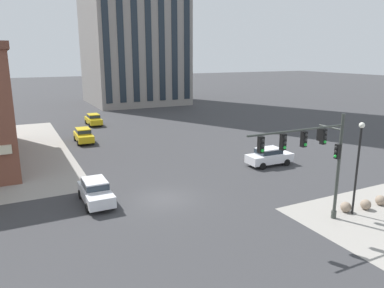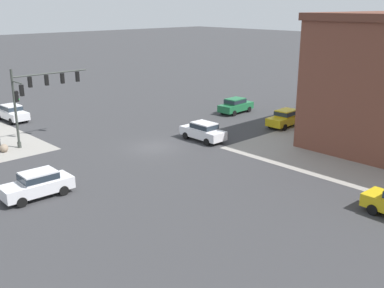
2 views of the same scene
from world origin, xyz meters
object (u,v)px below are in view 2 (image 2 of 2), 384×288
at_px(traffic_signal_main, 35,93).
at_px(car_parked_curb, 12,112).
at_px(bollard_sphere_curb_a, 4,148).
at_px(car_cross_westbound, 37,183).
at_px(car_main_northbound_near, 203,131).
at_px(car_main_northbound_far, 286,117).
at_px(car_cross_eastbound, 236,105).

xyz_separation_m(traffic_signal_main, car_parked_curb, (-1.77, -9.87, -3.62)).
bearing_deg(bollard_sphere_curb_a, car_parked_curb, -116.24).
bearing_deg(car_cross_westbound, traffic_signal_main, -115.84).
bearing_deg(bollard_sphere_curb_a, car_main_northbound_near, 148.24).
distance_m(car_main_northbound_near, car_main_northbound_far, 9.72).
relative_size(traffic_signal_main, car_cross_westbound, 1.58).
bearing_deg(car_main_northbound_far, car_main_northbound_near, -12.36).
xyz_separation_m(bollard_sphere_curb_a, car_main_northbound_far, (-23.89, 10.99, 0.57)).
height_order(bollard_sphere_curb_a, car_parked_curb, car_parked_curb).
height_order(car_cross_eastbound, car_parked_curb, same).
xyz_separation_m(bollard_sphere_curb_a, car_parked_curb, (-4.95, -10.04, 0.57)).
bearing_deg(bollard_sphere_curb_a, car_cross_westbound, 78.95).
relative_size(bollard_sphere_curb_a, car_main_northbound_far, 0.15).
bearing_deg(bollard_sphere_curb_a, car_cross_eastbound, 171.66).
distance_m(car_main_northbound_near, car_parked_curb, 21.17).
xyz_separation_m(traffic_signal_main, car_cross_westbound, (5.27, 10.89, -3.62)).
bearing_deg(car_cross_eastbound, car_main_northbound_near, 27.16).
bearing_deg(car_main_northbound_near, car_cross_eastbound, -152.84).
height_order(car_cross_westbound, car_parked_curb, same).
height_order(car_main_northbound_far, car_cross_eastbound, same).
bearing_deg(car_cross_westbound, car_main_northbound_near, -173.75).
bearing_deg(bollard_sphere_curb_a, car_main_northbound_far, 155.29).
distance_m(traffic_signal_main, car_cross_westbound, 12.63).
relative_size(car_main_northbound_near, car_cross_eastbound, 0.98).
bearing_deg(car_parked_curb, car_main_northbound_far, 132.01).
distance_m(bollard_sphere_curb_a, car_cross_westbound, 10.93).
bearing_deg(car_main_northbound_near, bollard_sphere_curb_a, -31.76).
distance_m(car_main_northbound_far, car_parked_curb, 28.31).
bearing_deg(car_main_northbound_near, traffic_signal_main, -39.01).
relative_size(traffic_signal_main, car_parked_curb, 1.58).
height_order(car_main_northbound_near, car_cross_eastbound, same).
xyz_separation_m(car_main_northbound_far, car_parked_curb, (18.94, -21.03, 0.00)).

